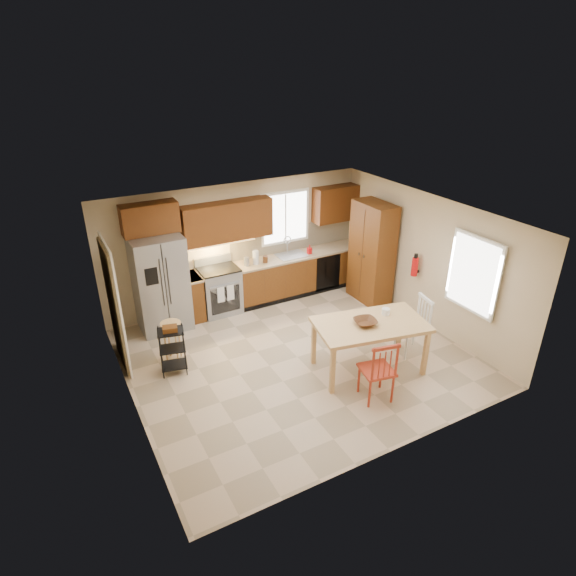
{
  "coord_description": "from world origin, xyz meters",
  "views": [
    {
      "loc": [
        -3.46,
        -6.02,
        4.72
      ],
      "look_at": [
        0.04,
        0.4,
        1.15
      ],
      "focal_mm": 30.0,
      "sensor_mm": 36.0,
      "label": 1
    }
  ],
  "objects_px": {
    "fire_extinguisher": "(415,267)",
    "chair_white": "(412,326)",
    "soap_bottle": "(309,249)",
    "bar_stool": "(173,341)",
    "dining_table": "(369,347)",
    "table_bowl": "(365,325)",
    "refrigerator": "(161,283)",
    "table_jar": "(386,313)",
    "utility_cart": "(173,351)",
    "chair_red": "(377,369)",
    "range_stove": "(219,291)",
    "pantry": "(372,253)"
  },
  "relations": [
    {
      "from": "chair_white",
      "to": "utility_cart",
      "type": "height_order",
      "value": "chair_white"
    },
    {
      "from": "chair_red",
      "to": "chair_white",
      "type": "relative_size",
      "value": 1.0
    },
    {
      "from": "pantry",
      "to": "fire_extinguisher",
      "type": "distance_m",
      "value": 1.07
    },
    {
      "from": "refrigerator",
      "to": "range_stove",
      "type": "distance_m",
      "value": 1.24
    },
    {
      "from": "chair_red",
      "to": "table_bowl",
      "type": "xyz_separation_m",
      "value": [
        0.24,
        0.65,
        0.35
      ]
    },
    {
      "from": "refrigerator",
      "to": "soap_bottle",
      "type": "bearing_deg",
      "value": -0.45
    },
    {
      "from": "range_stove",
      "to": "bar_stool",
      "type": "bearing_deg",
      "value": -137.3
    },
    {
      "from": "table_jar",
      "to": "utility_cart",
      "type": "xyz_separation_m",
      "value": [
        -3.22,
        1.33,
        -0.49
      ]
    },
    {
      "from": "soap_bottle",
      "to": "dining_table",
      "type": "relative_size",
      "value": 0.11
    },
    {
      "from": "table_bowl",
      "to": "utility_cart",
      "type": "height_order",
      "value": "table_bowl"
    },
    {
      "from": "dining_table",
      "to": "table_bowl",
      "type": "relative_size",
      "value": 4.94
    },
    {
      "from": "table_bowl",
      "to": "soap_bottle",
      "type": "bearing_deg",
      "value": 76.03
    },
    {
      "from": "refrigerator",
      "to": "fire_extinguisher",
      "type": "distance_m",
      "value": 4.76
    },
    {
      "from": "fire_extinguisher",
      "to": "bar_stool",
      "type": "height_order",
      "value": "fire_extinguisher"
    },
    {
      "from": "pantry",
      "to": "fire_extinguisher",
      "type": "height_order",
      "value": "pantry"
    },
    {
      "from": "dining_table",
      "to": "table_bowl",
      "type": "bearing_deg",
      "value": -168.53
    },
    {
      "from": "chair_red",
      "to": "bar_stool",
      "type": "xyz_separation_m",
      "value": [
        -2.39,
        2.45,
        -0.16
      ]
    },
    {
      "from": "range_stove",
      "to": "table_jar",
      "type": "bearing_deg",
      "value": -58.44
    },
    {
      "from": "refrigerator",
      "to": "fire_extinguisher",
      "type": "bearing_deg",
      "value": -24.52
    },
    {
      "from": "chair_white",
      "to": "table_bowl",
      "type": "bearing_deg",
      "value": 104.17
    },
    {
      "from": "fire_extinguisher",
      "to": "dining_table",
      "type": "relative_size",
      "value": 0.2
    },
    {
      "from": "refrigerator",
      "to": "table_jar",
      "type": "xyz_separation_m",
      "value": [
        2.94,
        -2.86,
        -0.01
      ]
    },
    {
      "from": "pantry",
      "to": "bar_stool",
      "type": "relative_size",
      "value": 2.95
    },
    {
      "from": "refrigerator",
      "to": "dining_table",
      "type": "xyz_separation_m",
      "value": [
        2.56,
        -2.97,
        -0.48
      ]
    },
    {
      "from": "pantry",
      "to": "dining_table",
      "type": "distance_m",
      "value": 2.65
    },
    {
      "from": "range_stove",
      "to": "dining_table",
      "type": "height_order",
      "value": "range_stove"
    },
    {
      "from": "refrigerator",
      "to": "soap_bottle",
      "type": "distance_m",
      "value": 3.18
    },
    {
      "from": "refrigerator",
      "to": "pantry",
      "type": "relative_size",
      "value": 0.87
    },
    {
      "from": "soap_bottle",
      "to": "bar_stool",
      "type": "height_order",
      "value": "soap_bottle"
    },
    {
      "from": "fire_extinguisher",
      "to": "table_bowl",
      "type": "xyz_separation_m",
      "value": [
        -1.88,
        -0.99,
        -0.23
      ]
    },
    {
      "from": "fire_extinguisher",
      "to": "chair_white",
      "type": "bearing_deg",
      "value": -131.06
    },
    {
      "from": "table_jar",
      "to": "bar_stool",
      "type": "bearing_deg",
      "value": 151.51
    },
    {
      "from": "chair_red",
      "to": "table_jar",
      "type": "xyz_separation_m",
      "value": [
        0.74,
        0.76,
        0.39
      ]
    },
    {
      "from": "soap_bottle",
      "to": "utility_cart",
      "type": "distance_m",
      "value": 3.82
    },
    {
      "from": "table_bowl",
      "to": "table_jar",
      "type": "relative_size",
      "value": 2.1
    },
    {
      "from": "chair_red",
      "to": "fire_extinguisher",
      "type": "bearing_deg",
      "value": 49.23
    },
    {
      "from": "refrigerator",
      "to": "range_stove",
      "type": "relative_size",
      "value": 1.98
    },
    {
      "from": "fire_extinguisher",
      "to": "bar_stool",
      "type": "bearing_deg",
      "value": 169.81
    },
    {
      "from": "dining_table",
      "to": "table_bowl",
      "type": "xyz_separation_m",
      "value": [
        -0.11,
        -0.0,
        0.44
      ]
    },
    {
      "from": "fire_extinguisher",
      "to": "pantry",
      "type": "bearing_deg",
      "value": 100.78
    },
    {
      "from": "pantry",
      "to": "chair_red",
      "type": "xyz_separation_m",
      "value": [
        -1.92,
        -2.69,
        -0.53
      ]
    },
    {
      "from": "range_stove",
      "to": "chair_white",
      "type": "distance_m",
      "value": 3.8
    },
    {
      "from": "range_stove",
      "to": "chair_red",
      "type": "bearing_deg",
      "value": -73.96
    },
    {
      "from": "soap_bottle",
      "to": "refrigerator",
      "type": "bearing_deg",
      "value": 179.55
    },
    {
      "from": "dining_table",
      "to": "bar_stool",
      "type": "xyz_separation_m",
      "value": [
        -2.74,
        1.8,
        -0.07
      ]
    },
    {
      "from": "dining_table",
      "to": "range_stove",
      "type": "bearing_deg",
      "value": 126.4
    },
    {
      "from": "refrigerator",
      "to": "chair_red",
      "type": "relative_size",
      "value": 1.76
    },
    {
      "from": "fire_extinguisher",
      "to": "table_jar",
      "type": "distance_m",
      "value": 1.66
    },
    {
      "from": "pantry",
      "to": "table_bowl",
      "type": "xyz_separation_m",
      "value": [
        -1.68,
        -2.04,
        -0.18
      ]
    },
    {
      "from": "dining_table",
      "to": "table_bowl",
      "type": "height_order",
      "value": "table_bowl"
    }
  ]
}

